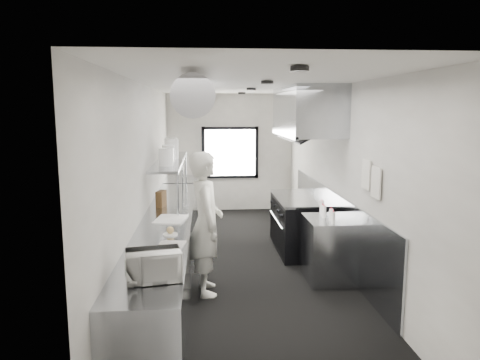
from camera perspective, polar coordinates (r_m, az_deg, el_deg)
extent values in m
cube|color=black|center=(7.29, 0.56, -10.60)|extent=(3.00, 8.00, 0.01)
cube|color=silver|center=(6.88, 0.59, 11.95)|extent=(3.00, 8.00, 0.01)
cube|color=silver|center=(10.91, -1.25, 3.47)|extent=(3.00, 0.02, 2.80)
cube|color=silver|center=(3.09, 7.16, -10.76)|extent=(3.00, 0.02, 2.80)
cube|color=silver|center=(6.98, -11.79, 0.20)|extent=(0.02, 8.00, 2.80)
cube|color=silver|center=(7.23, 12.50, 0.47)|extent=(0.02, 8.00, 2.80)
cube|color=#989FA6|center=(7.68, 11.49, -5.49)|extent=(0.03, 5.50, 1.10)
cylinder|color=#989AA1|center=(7.25, -5.30, 9.79)|extent=(0.40, 6.40, 0.40)
cube|color=white|center=(10.87, -1.24, 3.45)|extent=(1.20, 0.03, 1.10)
cube|color=black|center=(10.85, -1.26, 6.48)|extent=(1.36, 0.03, 0.08)
cube|color=black|center=(10.96, -1.24, 0.46)|extent=(1.36, 0.03, 0.08)
cube|color=black|center=(10.87, -4.62, 3.42)|extent=(0.08, 0.03, 1.25)
cube|color=black|center=(10.94, 2.11, 3.48)|extent=(0.08, 0.03, 1.25)
cube|color=#989FA6|center=(7.73, 8.37, 8.56)|extent=(0.80, 2.20, 0.80)
cube|color=#989FA6|center=(7.67, 5.52, 5.70)|extent=(0.05, 2.20, 0.05)
cube|color=black|center=(7.72, 7.73, 6.05)|extent=(0.50, 2.10, 0.28)
cube|color=#989FA6|center=(6.67, -9.06, -8.51)|extent=(0.70, 6.00, 0.90)
cube|color=#989FA6|center=(7.92, -8.75, 2.39)|extent=(0.45, 3.00, 0.04)
cylinder|color=#989FA6|center=(6.57, -7.85, -1.83)|extent=(0.04, 0.04, 0.66)
cylinder|color=#989FA6|center=(7.95, -7.26, 0.05)|extent=(0.04, 0.04, 0.66)
cylinder|color=#989FA6|center=(9.33, -6.85, 1.37)|extent=(0.04, 0.04, 0.66)
cube|color=black|center=(7.97, 7.70, -5.59)|extent=(0.85, 1.60, 0.90)
cube|color=#989FA6|center=(7.87, 7.77, -2.27)|extent=(0.85, 1.60, 0.04)
cube|color=#989FA6|center=(7.90, 4.77, -5.67)|extent=(0.03, 1.55, 0.80)
cylinder|color=#989FA6|center=(7.87, 4.57, -4.97)|extent=(0.03, 1.30, 0.03)
cube|color=#989FA6|center=(6.69, 11.07, -8.52)|extent=(0.65, 0.80, 0.90)
cube|color=#989FA6|center=(10.25, -7.42, -2.33)|extent=(0.70, 1.20, 0.90)
cube|color=white|center=(6.07, 15.56, 0.68)|extent=(0.02, 0.28, 0.38)
cube|color=white|center=(5.75, 16.72, -0.32)|extent=(0.02, 0.28, 0.38)
imported|color=silver|center=(6.01, -4.31, -5.44)|extent=(0.53, 0.74, 1.89)
imported|color=silver|center=(4.25, -10.82, -10.47)|extent=(0.51, 0.42, 0.27)
cylinder|color=#A6AFA1|center=(4.72, -12.81, -9.69)|extent=(0.15, 0.15, 0.10)
cylinder|color=#A6AFA1|center=(4.63, -13.53, -10.14)|extent=(0.15, 0.15, 0.09)
cube|color=white|center=(5.25, -8.68, -8.12)|extent=(0.34, 0.40, 0.01)
cylinder|color=white|center=(5.69, -8.75, -6.76)|extent=(0.19, 0.19, 0.02)
sphere|color=tan|center=(5.68, -8.76, -6.24)|extent=(0.09, 0.09, 0.09)
cube|color=white|center=(6.44, -8.70, -4.90)|extent=(0.48, 0.59, 0.02)
cube|color=brown|center=(7.32, -9.88, -2.33)|extent=(0.16, 0.25, 0.25)
cylinder|color=white|center=(7.06, -9.28, 2.86)|extent=(0.25, 0.25, 0.27)
cylinder|color=white|center=(7.57, -8.95, 3.32)|extent=(0.24, 0.24, 0.28)
cylinder|color=white|center=(8.05, -8.60, 3.90)|extent=(0.33, 0.33, 0.35)
cylinder|color=white|center=(8.46, -8.65, 4.12)|extent=(0.25, 0.25, 0.35)
cylinder|color=white|center=(6.26, 11.63, -4.69)|extent=(0.07, 0.07, 0.16)
cylinder|color=white|center=(6.44, 11.37, -4.31)|extent=(0.06, 0.06, 0.16)
cylinder|color=white|center=(6.57, 10.52, -3.97)|extent=(0.07, 0.07, 0.18)
cylinder|color=white|center=(6.69, 10.33, -3.79)|extent=(0.07, 0.07, 0.16)
cylinder|color=white|center=(6.83, 10.25, -3.38)|extent=(0.08, 0.08, 0.19)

